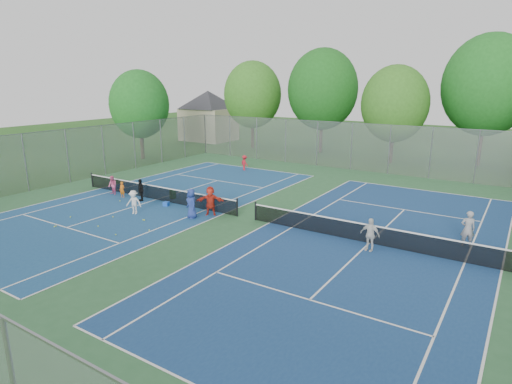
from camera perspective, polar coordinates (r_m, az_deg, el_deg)
ground at (r=23.87m, az=-1.30°, el=-3.53°), size 120.00×120.00×0.00m
court_pad at (r=23.87m, az=-1.30°, el=-3.52°), size 32.00×32.00×0.01m
court_left at (r=28.23m, az=-13.16°, el=-1.00°), size 10.97×23.77×0.01m
court_right at (r=20.98m, az=14.85°, el=-6.61°), size 10.97×23.77×0.01m
net_left at (r=28.11m, az=-13.21°, el=-0.14°), size 12.87×0.10×0.91m
net_right at (r=20.83m, az=14.93°, el=-5.49°), size 12.87×0.10×0.91m
fence_north at (r=37.42m, az=12.61°, el=5.94°), size 32.00×0.10×4.00m
fence_west at (r=34.75m, az=-23.82°, el=4.39°), size 0.10×32.00×4.00m
house at (r=55.18m, az=-6.40°, el=11.22°), size 11.03×11.03×7.30m
tree_nw at (r=48.77m, az=-0.47°, el=12.84°), size 6.40×6.40×9.58m
tree_nl at (r=45.78m, az=8.88°, el=13.37°), size 7.20×7.20×10.69m
tree_nc at (r=41.23m, az=18.02°, el=11.11°), size 6.00×6.00×8.85m
tree_nr at (r=42.92m, az=28.53°, el=12.40°), size 7.60×7.60×11.42m
tree_side_w at (r=42.88m, az=-15.29°, el=11.21°), size 5.60×5.60×8.47m
ball_crate at (r=26.69m, az=-11.89°, el=-1.57°), size 0.38×0.38×0.27m
ball_hopper at (r=28.21m, az=-11.06°, el=-0.32°), size 0.30×0.30×0.58m
student_a at (r=29.26m, az=-17.41°, el=0.30°), size 0.42×0.32×1.06m
student_b at (r=30.17m, az=-18.59°, el=0.84°), size 0.69×0.58×1.28m
student_c at (r=25.42m, az=-15.99°, el=-1.33°), size 1.03×0.81×1.39m
student_d at (r=28.04m, az=-15.12°, el=0.25°), size 0.91×0.67×1.43m
student_e at (r=23.97m, az=-8.59°, el=-1.53°), size 0.97×0.83×1.67m
student_f at (r=24.33m, az=-6.10°, el=-1.19°), size 1.59×1.23×1.68m
child_far_baseline at (r=36.47m, az=-1.54°, el=3.91°), size 0.96×0.76×1.29m
instructor at (r=21.91m, az=26.40°, el=-4.43°), size 0.73×0.60×1.72m
teen_court_b at (r=19.88m, az=14.95°, el=-5.50°), size 0.93×0.46×1.54m
tennis_ball_0 at (r=25.26m, az=-18.53°, el=-3.20°), size 0.07×0.07×0.07m
tennis_ball_1 at (r=26.09m, az=-23.51°, el=-3.11°), size 0.07×0.07×0.07m
tennis_ball_2 at (r=22.38m, az=-18.20°, el=-5.46°), size 0.07×0.07×0.07m
tennis_ball_3 at (r=28.43m, az=-17.69°, el=-1.17°), size 0.07×0.07×0.07m
tennis_ball_4 at (r=22.55m, az=-14.05°, el=-5.00°), size 0.07×0.07×0.07m
tennis_ball_5 at (r=24.25m, az=-14.81°, el=-3.66°), size 0.07×0.07×0.07m
tennis_ball_6 at (r=24.19m, az=-14.65°, el=-3.69°), size 0.07×0.07×0.07m
tennis_ball_7 at (r=24.76m, az=-25.28°, el=-4.23°), size 0.07×0.07×0.07m
tennis_ball_8 at (r=24.81m, az=-25.10°, el=-4.17°), size 0.07×0.07×0.07m
tennis_ball_9 at (r=23.95m, az=-20.31°, el=-4.33°), size 0.07×0.07×0.07m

